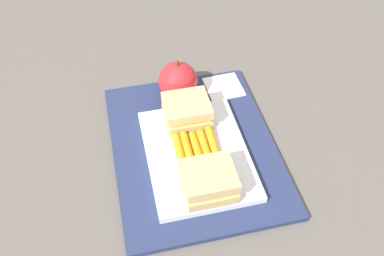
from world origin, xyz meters
name	(u,v)px	position (x,y,z in m)	size (l,w,h in m)	color
ground_plane	(194,149)	(0.00, 0.00, 0.00)	(2.40, 2.40, 0.00)	#56514C
lunchbag_mat	(194,147)	(0.00, 0.00, 0.01)	(0.36, 0.28, 0.01)	navy
food_tray	(197,154)	(-0.03, 0.00, 0.02)	(0.23, 0.17, 0.01)	white
sandwich_half_left	(209,181)	(-0.10, 0.00, 0.04)	(0.07, 0.08, 0.04)	tan
sandwich_half_right	(187,111)	(0.05, 0.00, 0.04)	(0.07, 0.08, 0.04)	tan
carrot_sticks_bundle	(197,149)	(-0.02, 0.00, 0.03)	(0.08, 0.07, 0.02)	orange
apple	(177,81)	(0.13, 0.00, 0.05)	(0.08, 0.08, 0.09)	red
paper_napkin	(224,87)	(0.14, -0.09, 0.01)	(0.07, 0.07, 0.00)	white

